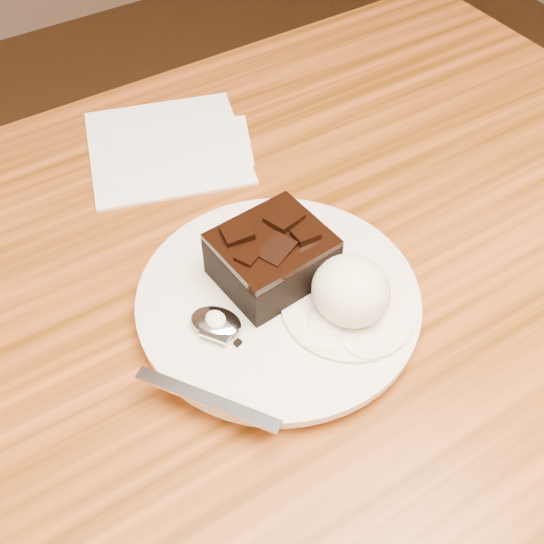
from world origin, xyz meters
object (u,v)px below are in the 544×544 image
brownie (272,260)px  ice_cream_scoop (351,291)px  dining_table (226,532)px  plate (278,303)px  spoon (216,323)px  napkin (167,146)px

brownie → ice_cream_scoop: 0.07m
dining_table → ice_cream_scoop: size_ratio=17.93×
dining_table → brownie: bearing=21.3°
plate → spoon: (-0.06, -0.00, 0.01)m
plate → napkin: 0.25m
dining_table → brownie: (0.09, 0.03, 0.42)m
brownie → spoon: 0.07m
ice_cream_scoop → brownie: bearing=118.9°
dining_table → plate: plate is taller
plate → brownie: 0.04m
plate → dining_table: bearing=-170.8°
napkin → plate: bearing=-94.1°
napkin → ice_cream_scoop: bearing=-85.3°
ice_cream_scoop → napkin: 0.30m
brownie → spoon: bearing=-161.6°
dining_table → plate: bearing=9.2°
ice_cream_scoop → napkin: bearing=94.7°
brownie → ice_cream_scoop: ice_cream_scoop is taller
dining_table → napkin: napkin is taller
plate → spoon: size_ratio=1.39×
dining_table → spoon: size_ratio=6.91×
spoon → napkin: (0.08, 0.25, -0.02)m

